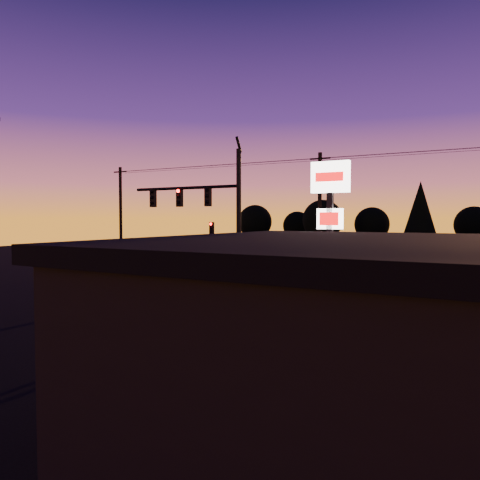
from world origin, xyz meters
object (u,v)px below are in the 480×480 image
at_px(secondary_signal, 212,243).
at_px(car_left, 123,274).
at_px(car_mid, 246,282).
at_px(suv_parked, 339,364).
at_px(pylon_sign, 330,211).
at_px(bollard, 75,305).
at_px(traffic_signal_mast, 211,212).

relative_size(secondary_signal, car_left, 1.14).
height_order(car_mid, suv_parked, car_mid).
relative_size(pylon_sign, bollard, 8.36).
relative_size(secondary_signal, bollard, 5.35).
bearing_deg(car_left, bollard, -133.66).
bearing_deg(pylon_sign, secondary_signal, 140.23).
height_order(secondary_signal, suv_parked, secondary_signal).
height_order(bollard, car_left, car_left).
bearing_deg(pylon_sign, car_mid, 136.44).
relative_size(traffic_signal_mast, bollard, 10.55).
height_order(car_left, suv_parked, suv_parked).
bearing_deg(bollard, car_left, 121.37).
bearing_deg(pylon_sign, traffic_signal_mast, 160.64).
bearing_deg(traffic_signal_mast, car_mid, 98.30).
distance_m(secondary_signal, bollard, 12.09).
distance_m(secondary_signal, suv_parked, 20.72).
relative_size(secondary_signal, pylon_sign, 0.64).
relative_size(pylon_sign, car_left, 1.79).
xyz_separation_m(car_left, car_mid, (9.83, 0.32, 0.06)).
bearing_deg(car_mid, pylon_sign, -120.22).
xyz_separation_m(secondary_signal, pylon_sign, (12.00, -9.99, 2.05)).
height_order(pylon_sign, bollard, pylon_sign).
xyz_separation_m(secondary_signal, bollard, (-0.18, -11.83, -2.45)).
distance_m(car_left, car_mid, 9.83).
distance_m(traffic_signal_mast, secondary_signal, 9.19).
distance_m(bollard, car_left, 10.50).
height_order(traffic_signal_mast, pylon_sign, traffic_signal_mast).
xyz_separation_m(traffic_signal_mast, suv_parked, (9.13, -7.60, -4.29)).
bearing_deg(suv_parked, car_mid, 104.09).
xyz_separation_m(traffic_signal_mast, bollard, (-5.08, -4.34, -4.53)).
relative_size(car_left, suv_parked, 0.81).
xyz_separation_m(car_left, suv_parked, (19.67, -12.22, 0.00)).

